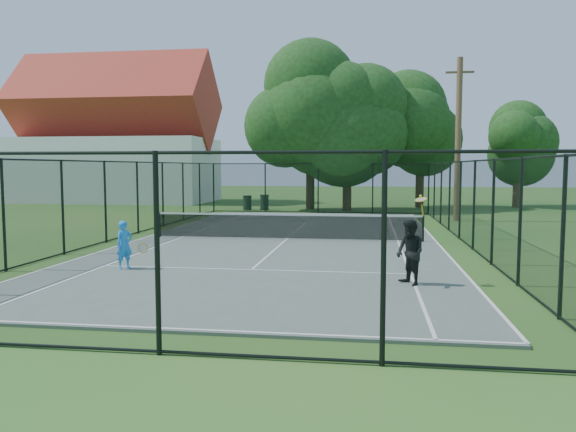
# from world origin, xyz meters

# --- Properties ---
(ground) EXTENTS (120.00, 120.00, 0.00)m
(ground) POSITION_xyz_m (0.00, 0.00, 0.00)
(ground) COLOR #20561D
(tennis_court) EXTENTS (11.00, 24.00, 0.06)m
(tennis_court) POSITION_xyz_m (0.00, 0.00, 0.03)
(tennis_court) COLOR #55645E
(tennis_court) RESTS_ON ground
(tennis_net) EXTENTS (10.08, 0.08, 0.95)m
(tennis_net) POSITION_xyz_m (0.00, 0.00, 0.58)
(tennis_net) COLOR black
(tennis_net) RESTS_ON tennis_court
(fence) EXTENTS (13.10, 26.10, 3.00)m
(fence) POSITION_xyz_m (0.00, 0.00, 1.50)
(fence) COLOR black
(fence) RESTS_ON ground
(tree_near_left) EXTENTS (7.44, 7.44, 9.71)m
(tree_near_left) POSITION_xyz_m (-0.81, 16.14, 5.97)
(tree_near_left) COLOR #332114
(tree_near_left) RESTS_ON ground
(tree_near_mid) EXTENTS (6.55, 6.55, 8.57)m
(tree_near_mid) POSITION_xyz_m (1.64, 15.24, 5.28)
(tree_near_mid) COLOR #332114
(tree_near_mid) RESTS_ON ground
(tree_near_right) EXTENTS (5.94, 5.94, 8.19)m
(tree_near_right) POSITION_xyz_m (6.47, 18.66, 5.21)
(tree_near_right) COLOR #332114
(tree_near_right) RESTS_ON ground
(tree_far_right) EXTENTS (5.04, 5.04, 6.67)m
(tree_far_right) POSITION_xyz_m (13.12, 19.72, 4.13)
(tree_far_right) COLOR #332114
(tree_far_right) RESTS_ON ground
(building) EXTENTS (15.30, 8.15, 11.87)m
(building) POSITION_xyz_m (-17.00, 22.00, 4.93)
(building) COLOR silver
(building) RESTS_ON ground
(trash_bin_left) EXTENTS (0.58, 0.58, 0.94)m
(trash_bin_left) POSITION_xyz_m (-4.71, 14.54, 0.48)
(trash_bin_left) COLOR black
(trash_bin_left) RESTS_ON ground
(trash_bin_right) EXTENTS (0.58, 0.58, 1.00)m
(trash_bin_right) POSITION_xyz_m (-3.62, 14.68, 0.51)
(trash_bin_right) COLOR black
(trash_bin_right) RESTS_ON ground
(utility_pole) EXTENTS (1.40, 0.30, 8.28)m
(utility_pole) POSITION_xyz_m (7.50, 9.00, 4.20)
(utility_pole) COLOR #4C3823
(utility_pole) RESTS_ON ground
(player_blue) EXTENTS (0.84, 0.56, 1.28)m
(player_blue) POSITION_xyz_m (-3.39, -6.69, 0.70)
(player_blue) COLOR #1D8FF7
(player_blue) RESTS_ON tennis_court
(player_black) EXTENTS (0.87, 1.06, 2.05)m
(player_black) POSITION_xyz_m (3.99, -7.71, 0.82)
(player_black) COLOR black
(player_black) RESTS_ON tennis_court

